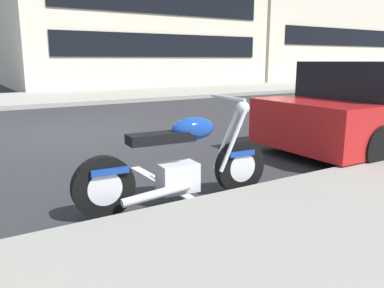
{
  "coord_description": "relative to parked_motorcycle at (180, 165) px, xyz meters",
  "views": [
    {
      "loc": [
        -2.12,
        -7.92,
        1.48
      ],
      "look_at": [
        0.04,
        -4.46,
        0.6
      ],
      "focal_mm": 36.62,
      "sensor_mm": 36.0,
      "label": 1
    }
  ],
  "objects": [
    {
      "name": "parking_stall_stripe",
      "position": [
        0.16,
        0.45,
        -0.41
      ],
      "size": [
        0.12,
        2.2,
        0.01
      ],
      "primitive_type": "cube",
      "color": "silver",
      "rests_on": "ground"
    },
    {
      "name": "parked_motorcycle",
      "position": [
        0.0,
        0.0,
        0.0
      ],
      "size": [
        2.16,
        0.62,
        1.1
      ],
      "rotation": [
        0.0,
        0.0,
        -0.07
      ],
      "color": "black",
      "rests_on": "ground"
    },
    {
      "name": "townhouse_mid_block",
      "position": [
        7.4,
        19.78,
        4.44
      ],
      "size": [
        13.15,
        11.49,
        9.71
      ],
      "color": "beige",
      "rests_on": "ground"
    },
    {
      "name": "ground_plane",
      "position": [
        0.16,
        4.56,
        -0.42
      ],
      "size": [
        260.0,
        260.0,
        0.0
      ],
      "primitive_type": "plane",
      "color": "#28282B"
    },
    {
      "name": "sidewalk_far_curb",
      "position": [
        12.16,
        11.77,
        -0.35
      ],
      "size": [
        120.0,
        5.0,
        0.14
      ],
      "primitive_type": "cube",
      "color": "gray",
      "rests_on": "ground"
    }
  ]
}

